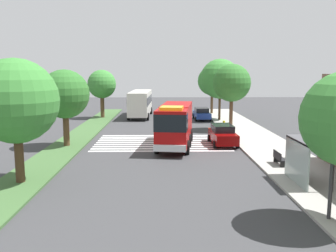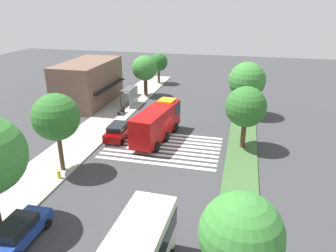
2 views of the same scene
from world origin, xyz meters
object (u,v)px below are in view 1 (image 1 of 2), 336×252
Objects in this scene: parked_car_mid at (223,135)px; sidewalk_tree_far_west at (212,81)px; parked_car_west at (202,114)px; sidewalk_tree_center at (232,83)px; bus_stop_shelter at (303,152)px; median_tree_west at (65,94)px; median_tree_center at (16,101)px; transit_bus at (140,102)px; fire_hydrant at (224,124)px; fire_truck at (175,123)px; sidewalk_tree_west at (220,79)px; bench_near_shelter at (279,158)px; median_tree_far_west at (102,84)px; street_lamp at (334,142)px.

sidewalk_tree_far_west is (-23.19, 2.20, 4.04)m from parked_car_mid.
parked_car_west is 0.66× the size of sidewalk_tree_center.
parked_car_mid is 9.22m from sidewalk_tree_center.
bus_stop_shelter is 0.55× the size of median_tree_west.
median_tree_center reaches higher than sidewalk_tree_far_west.
transit_bus reaches higher than fire_hydrant.
transit_bus is 1.64× the size of median_tree_west.
fire_truck is 18.39m from sidewalk_tree_west.
sidewalk_tree_far_west is at bearing -179.28° from bench_near_shelter.
sidewalk_tree_center is at bearing -178.56° from bench_near_shelter.
median_tree_west is at bearing -112.91° from bench_near_shelter.
sidewalk_tree_center is 17.84m from median_tree_west.
median_tree_far_west reaches higher than bus_stop_shelter.
parked_car_mid is 23.09m from median_tree_far_west.
parked_car_mid reaches higher than fire_hydrant.
parked_car_west is 1.33× the size of bus_stop_shelter.
bus_stop_shelter is at bearing 4.20° from parked_car_west.
fire_hydrant is at bearing -179.78° from street_lamp.
sidewalk_tree_far_west is 14.54m from fire_hydrant.
parked_car_west is at bearing -173.90° from bench_near_shelter.
fire_hydrant is at bearing -177.60° from bus_stop_shelter.
fire_truck is at bearing 88.02° from median_tree_west.
sidewalk_tree_west is at bearing -179.05° from bench_near_shelter.
median_tree_center is at bearing -24.45° from sidewalk_tree_far_west.
parked_car_west is 16.72m from parked_car_mid.
parked_car_mid is 9.52m from fire_hydrant.
median_tree_far_west is at bearing -147.45° from fire_truck.
sidewalk_tree_far_west is (-6.47, 2.20, 4.11)m from parked_car_west.
fire_hydrant is (-26.01, -0.10, -2.99)m from street_lamp.
fire_truck is 2.63× the size of bus_stop_shelter.
sidewalk_tree_center is (-19.41, -0.37, 3.24)m from bus_stop_shelter.
median_tree_center reaches higher than bus_stop_shelter.
sidewalk_tree_center is at bearing 18.97° from fire_hydrant.
sidewalk_tree_center is (8.82, 2.20, 4.29)m from parked_car_west.
street_lamp is at bearing -0.71° from sidewalk_tree_west.
transit_bus is 33.28m from bus_stop_shelter.
transit_bus is 29.57m from bench_near_shelter.
median_tree_center is at bearing 0.00° from median_tree_west.
fire_truck reaches higher than transit_bus.
transit_bus is 37.99m from street_lamp.
bus_stop_shelter is 34.84m from sidewalk_tree_far_west.
fire_hydrant is at bearing -134.83° from transit_bus.
transit_bus is (-19.94, -8.29, 1.23)m from parked_car_mid.
sidewalk_tree_center reaches higher than median_tree_far_west.
sidewalk_tree_center is at bearing 12.99° from parked_car_west.
bus_stop_shelter is at bearing 56.04° from median_tree_west.
transit_bus is 1.34× the size of sidewalk_tree_west.
median_tree_far_west is at bearing -124.08° from sidewalk_tree_center.
parked_car_mid is 0.45× the size of transit_bus.
fire_truck is at bearing -20.77° from sidewalk_tree_west.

